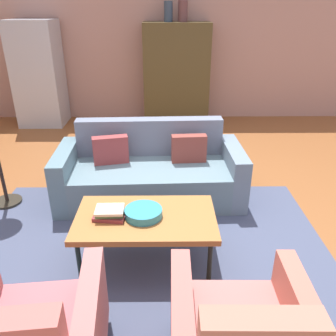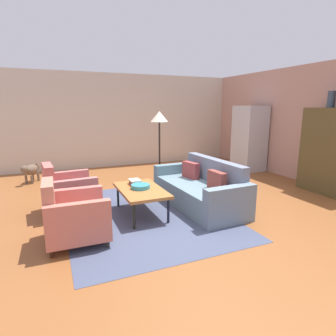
# 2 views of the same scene
# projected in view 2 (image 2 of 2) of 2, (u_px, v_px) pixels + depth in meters

# --- Properties ---
(ground_plane) EXTENTS (11.10, 11.10, 0.00)m
(ground_plane) POSITION_uv_depth(u_px,v_px,m) (193.00, 214.00, 4.80)
(ground_plane) COLOR brown
(wall_left) EXTENTS (0.12, 7.21, 2.80)m
(wall_left) POSITION_uv_depth(u_px,v_px,m) (124.00, 121.00, 8.66)
(wall_left) COLOR beige
(wall_left) RESTS_ON ground
(area_rug) EXTENTS (3.40, 2.60, 0.01)m
(area_rug) POSITION_uv_depth(u_px,v_px,m) (144.00, 213.00, 4.84)
(area_rug) COLOR #464E68
(area_rug) RESTS_ON ground
(couch) EXTENTS (2.13, 0.98, 0.86)m
(couch) POSITION_uv_depth(u_px,v_px,m) (202.00, 190.00, 5.22)
(couch) COLOR slate
(couch) RESTS_ON ground
(coffee_table) EXTENTS (1.20, 0.70, 0.46)m
(coffee_table) POSITION_uv_depth(u_px,v_px,m) (141.00, 191.00, 4.73)
(coffee_table) COLOR black
(coffee_table) RESTS_ON ground
(armchair_left) EXTENTS (0.87, 0.87, 0.88)m
(armchair_left) POSITION_uv_depth(u_px,v_px,m) (66.00, 193.00, 4.84)
(armchair_left) COLOR #2F2412
(armchair_left) RESTS_ON ground
(armchair_right) EXTENTS (0.81, 0.81, 0.88)m
(armchair_right) POSITION_uv_depth(u_px,v_px,m) (72.00, 218.00, 3.77)
(armchair_right) COLOR #331C1C
(armchair_right) RESTS_ON ground
(fruit_bowl) EXTENTS (0.32, 0.32, 0.07)m
(fruit_bowl) POSITION_uv_depth(u_px,v_px,m) (141.00, 186.00, 4.73)
(fruit_bowl) COLOR teal
(fruit_bowl) RESTS_ON coffee_table
(book_stack) EXTENTS (0.29, 0.21, 0.09)m
(book_stack) POSITION_uv_depth(u_px,v_px,m) (135.00, 182.00, 4.98)
(book_stack) COLOR brown
(book_stack) RESTS_ON coffee_table
(cabinet) EXTENTS (1.20, 0.51, 1.80)m
(cabinet) POSITION_uv_depth(u_px,v_px,m) (332.00, 151.00, 5.84)
(cabinet) COLOR #4D3F20
(cabinet) RESTS_ON ground
(vase_tall) EXTENTS (0.15, 0.15, 0.33)m
(vase_tall) POSITION_uv_depth(u_px,v_px,m) (331.00, 99.00, 5.74)
(vase_tall) COLOR #323F4E
(vase_tall) RESTS_ON cabinet
(refrigerator) EXTENTS (0.80, 0.73, 1.85)m
(refrigerator) POSITION_uv_depth(u_px,v_px,m) (249.00, 138.00, 8.05)
(refrigerator) COLOR #B7BABF
(refrigerator) RESTS_ON ground
(floor_lamp) EXTENTS (0.40, 0.40, 1.72)m
(floor_lamp) POSITION_uv_depth(u_px,v_px,m) (159.00, 123.00, 6.39)
(floor_lamp) COLOR #2C281F
(floor_lamp) RESTS_ON ground
(dog) EXTENTS (0.65, 0.42, 0.48)m
(dog) POSITION_uv_depth(u_px,v_px,m) (31.00, 170.00, 6.76)
(dog) COLOR brown
(dog) RESTS_ON ground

